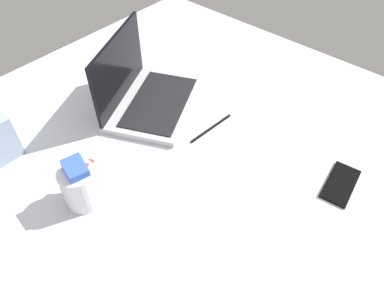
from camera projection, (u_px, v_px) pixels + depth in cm
name	position (u px, v px, depth cm)	size (l,w,h in cm)	color
bed_mattress	(137.00, 198.00, 102.45)	(180.00, 140.00, 18.00)	#B7BCC6
laptop	(145.00, 94.00, 114.19)	(39.69, 34.97, 23.00)	#B7BABC
snack_cup	(81.00, 184.00, 86.78)	(10.31, 9.13, 14.20)	silver
cell_phone	(340.00, 184.00, 94.16)	(6.80, 14.00, 0.80)	black
charger_cable	(211.00, 128.00, 109.05)	(17.00, 0.60, 0.60)	black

